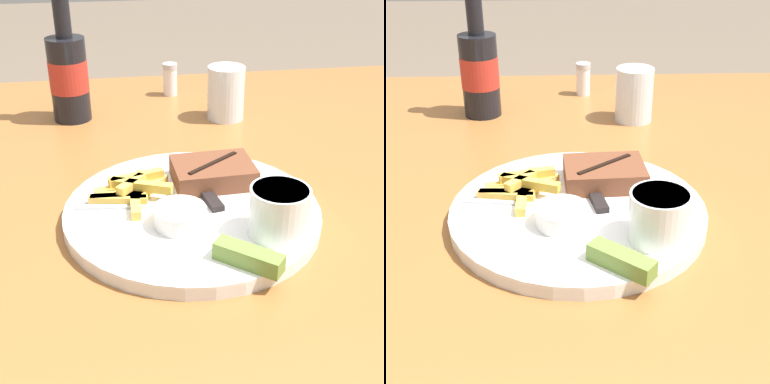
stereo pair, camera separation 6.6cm
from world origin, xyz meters
The scene contains 12 objects.
dining_table centered at (0.00, 0.00, 0.66)m, with size 1.39×1.23×0.73m.
dinner_plate centered at (0.00, 0.00, 0.74)m, with size 0.32×0.32×0.02m.
steak_portion centered at (0.04, 0.06, 0.76)m, with size 0.11×0.09×0.03m.
fries_pile centered at (-0.07, 0.03, 0.75)m, with size 0.11×0.11×0.02m.
coleslaw_cup centered at (0.09, -0.08, 0.78)m, with size 0.07×0.07×0.06m.
dipping_sauce_cup centered at (-0.02, -0.04, 0.76)m, with size 0.06×0.06×0.02m.
pickle_spear centered at (0.04, -0.13, 0.75)m, with size 0.07×0.07×0.02m.
fork_utensil centered at (-0.08, 0.01, 0.75)m, with size 0.13×0.03×0.00m.
knife_utensil centered at (0.02, 0.04, 0.75)m, with size 0.05×0.17×0.01m.
beer_bottle centered at (-0.16, 0.37, 0.81)m, with size 0.07×0.07×0.24m.
drinking_glass centered at (0.11, 0.33, 0.77)m, with size 0.07×0.07×0.10m.
salt_shaker centered at (0.03, 0.48, 0.76)m, with size 0.03×0.03×0.07m.
Camera 2 is at (-0.02, -0.58, 1.09)m, focal length 50.00 mm.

